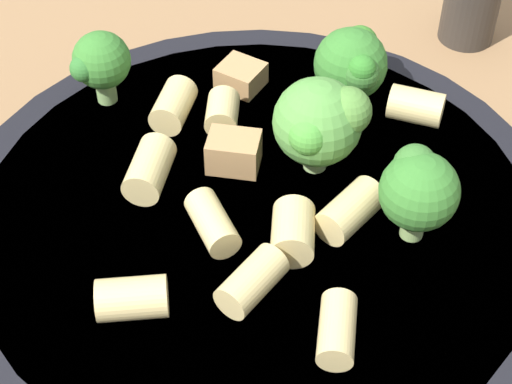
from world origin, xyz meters
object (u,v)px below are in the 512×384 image
(rigatoni_0, at_px, (349,212))
(rigatoni_2, at_px, (293,232))
(rigatoni_4, at_px, (337,329))
(chicken_chunk_1, at_px, (234,152))
(pasta_bowl, at_px, (256,233))
(rigatoni_1, at_px, (150,169))
(broccoli_floret_2, at_px, (320,122))
(chicken_chunk_0, at_px, (241,76))
(rigatoni_8, at_px, (252,281))
(rigatoni_5, at_px, (222,112))
(broccoli_floret_3, at_px, (353,63))
(rigatoni_7, at_px, (212,223))
(rigatoni_6, at_px, (416,106))
(rigatoni_3, at_px, (132,298))
(broccoli_floret_0, at_px, (100,63))
(rigatoni_9, at_px, (173,106))
(broccoli_floret_1, at_px, (418,194))

(rigatoni_0, xyz_separation_m, rigatoni_2, (0.02, 0.02, 0.00))
(rigatoni_4, relative_size, chicken_chunk_1, 1.23)
(pasta_bowl, bearing_deg, rigatoni_1, -6.36)
(broccoli_floret_2, relative_size, chicken_chunk_0, 2.23)
(chicken_chunk_0, relative_size, chicken_chunk_1, 0.89)
(broccoli_floret_2, xyz_separation_m, rigatoni_8, (0.01, 0.07, -0.02))
(rigatoni_1, height_order, rigatoni_5, rigatoni_1)
(pasta_bowl, relative_size, rigatoni_4, 9.40)
(broccoli_floret_3, xyz_separation_m, rigatoni_7, (0.04, 0.10, -0.01))
(rigatoni_5, bearing_deg, rigatoni_6, -165.18)
(pasta_bowl, bearing_deg, rigatoni_7, 51.34)
(broccoli_floret_2, distance_m, rigatoni_1, 0.07)
(chicken_chunk_1, bearing_deg, rigatoni_0, 155.38)
(rigatoni_8, bearing_deg, rigatoni_5, -69.45)
(broccoli_floret_2, bearing_deg, chicken_chunk_1, 9.83)
(rigatoni_1, relative_size, rigatoni_8, 1.02)
(rigatoni_3, bearing_deg, rigatoni_6, -124.65)
(rigatoni_1, distance_m, rigatoni_7, 0.04)
(broccoli_floret_0, bearing_deg, rigatoni_4, 138.89)
(broccoli_floret_2, height_order, rigatoni_9, broccoli_floret_2)
(broccoli_floret_3, bearing_deg, broccoli_floret_1, 113.88)
(broccoli_floret_3, relative_size, rigatoni_6, 1.68)
(rigatoni_5, distance_m, rigatoni_9, 0.02)
(rigatoni_0, relative_size, rigatoni_1, 1.00)
(rigatoni_2, height_order, rigatoni_8, rigatoni_2)
(rigatoni_1, height_order, rigatoni_3, same)
(rigatoni_0, distance_m, rigatoni_4, 0.06)
(rigatoni_9, bearing_deg, chicken_chunk_1, 144.62)
(broccoli_floret_0, bearing_deg, rigatoni_9, 171.31)
(rigatoni_6, xyz_separation_m, chicken_chunk_0, (0.08, -0.01, -0.00))
(rigatoni_1, relative_size, rigatoni_4, 1.04)
(rigatoni_7, distance_m, rigatoni_9, 0.07)
(broccoli_floret_2, xyz_separation_m, rigatoni_9, (0.07, -0.02, -0.02))
(broccoli_floret_2, xyz_separation_m, chicken_chunk_0, (0.05, -0.05, -0.02))
(broccoli_floret_2, xyz_separation_m, chicken_chunk_1, (0.04, 0.01, -0.02))
(broccoli_floret_0, height_order, broccoli_floret_3, broccoli_floret_3)
(rigatoni_0, height_order, chicken_chunk_1, same)
(broccoli_floret_0, distance_m, rigatoni_6, 0.14)
(broccoli_floret_3, relative_size, rigatoni_3, 1.58)
(broccoli_floret_2, distance_m, rigatoni_3, 0.11)
(broccoli_floret_3, distance_m, rigatoni_8, 0.12)
(broccoli_floret_0, distance_m, chicken_chunk_0, 0.07)
(rigatoni_2, bearing_deg, rigatoni_5, -55.44)
(pasta_bowl, height_order, broccoli_floret_0, broccoli_floret_0)
(rigatoni_3, height_order, rigatoni_6, same)
(chicken_chunk_1, bearing_deg, rigatoni_6, -147.17)
(broccoli_floret_1, bearing_deg, rigatoni_2, 17.66)
(rigatoni_0, relative_size, rigatoni_8, 1.02)
(broccoli_floret_0, xyz_separation_m, rigatoni_2, (-0.10, 0.07, -0.01))
(broccoli_floret_0, distance_m, rigatoni_9, 0.04)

